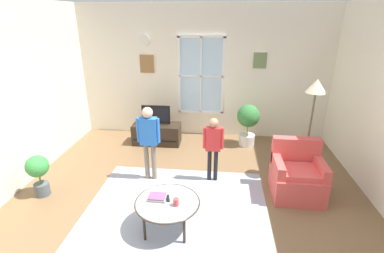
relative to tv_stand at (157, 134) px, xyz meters
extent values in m
cube|color=brown|center=(0.96, -2.49, -0.24)|extent=(6.21, 6.86, 0.02)
cube|color=silver|center=(0.96, 0.70, 1.25)|extent=(5.61, 0.12, 2.96)
cube|color=silver|center=(0.93, 0.63, 1.19)|extent=(0.99, 0.02, 1.71)
cube|color=white|center=(0.93, 0.61, 2.04)|extent=(1.05, 0.04, 0.06)
cube|color=white|center=(0.93, 0.61, 0.33)|extent=(1.05, 0.04, 0.06)
cube|color=white|center=(0.43, 0.61, 1.19)|extent=(0.06, 0.04, 1.71)
cube|color=white|center=(1.42, 0.61, 1.19)|extent=(0.06, 0.04, 1.71)
cube|color=white|center=(0.93, 0.61, 1.19)|extent=(0.03, 0.04, 1.71)
cube|color=white|center=(0.93, 0.61, 1.19)|extent=(0.99, 0.04, 0.03)
cube|color=olive|center=(-0.30, 0.62, 1.44)|extent=(0.32, 0.03, 0.40)
cube|color=#667A4C|center=(2.20, 0.62, 1.56)|extent=(0.28, 0.03, 0.34)
cylinder|color=silver|center=(-0.33, 0.61, 1.96)|extent=(0.24, 0.04, 0.24)
cube|color=#999EAD|center=(0.80, -2.24, -0.22)|extent=(2.68, 2.20, 0.01)
cube|color=#2D2319|center=(0.00, 0.00, 0.00)|extent=(1.04, 0.45, 0.45)
cube|color=black|center=(0.00, -0.23, -0.07)|extent=(0.94, 0.02, 0.02)
cylinder|color=#4C4C4C|center=(0.00, 0.00, 0.25)|extent=(0.08, 0.08, 0.05)
cube|color=black|center=(0.00, 0.00, 0.46)|extent=(0.62, 0.05, 0.40)
cube|color=black|center=(0.00, -0.03, 0.46)|extent=(0.58, 0.01, 0.36)
cube|color=#D14C47|center=(2.64, -1.73, -0.02)|extent=(0.76, 0.72, 0.42)
cube|color=#D14C47|center=(2.64, -1.43, 0.42)|extent=(0.76, 0.16, 0.45)
cube|color=#D14C47|center=(2.32, -1.73, 0.29)|extent=(0.12, 0.65, 0.20)
cube|color=#D14C47|center=(2.96, -1.73, 0.29)|extent=(0.12, 0.65, 0.20)
cube|color=#E1524D|center=(2.64, -1.78, 0.23)|extent=(0.61, 0.50, 0.08)
cylinder|color=#99B2B7|center=(0.75, -2.69, 0.19)|extent=(0.84, 0.84, 0.02)
torus|color=#3F3328|center=(0.75, -2.69, 0.19)|extent=(0.86, 0.86, 0.02)
cylinder|color=#33281E|center=(0.49, -2.43, -0.02)|extent=(0.04, 0.04, 0.40)
cylinder|color=#33281E|center=(1.00, -2.43, -0.02)|extent=(0.04, 0.04, 0.40)
cylinder|color=#33281E|center=(0.49, -2.94, -0.02)|extent=(0.04, 0.04, 0.40)
cylinder|color=#33281E|center=(1.00, -2.94, -0.02)|extent=(0.04, 0.04, 0.40)
cube|color=#989888|center=(0.60, -2.64, 0.21)|extent=(0.24, 0.19, 0.03)
cube|color=#8C487C|center=(0.60, -2.64, 0.23)|extent=(0.22, 0.18, 0.02)
cylinder|color=#BF3F3F|center=(0.87, -2.75, 0.25)|extent=(0.08, 0.08, 0.10)
cube|color=black|center=(0.74, -2.63, 0.20)|extent=(0.08, 0.15, 0.02)
cylinder|color=#726656|center=(0.16, -1.47, 0.11)|extent=(0.08, 0.08, 0.67)
cylinder|color=#726656|center=(0.28, -1.47, 0.11)|extent=(0.08, 0.08, 0.67)
cube|color=blue|center=(0.22, -1.47, 0.67)|extent=(0.29, 0.15, 0.47)
sphere|color=#D8AD8C|center=(0.22, -1.47, 1.00)|extent=(0.18, 0.18, 0.18)
cylinder|color=blue|center=(0.05, -1.49, 0.70)|extent=(0.06, 0.06, 0.42)
cylinder|color=blue|center=(0.39, -1.49, 0.70)|extent=(0.06, 0.06, 0.42)
cylinder|color=black|center=(1.24, -1.41, 0.06)|extent=(0.07, 0.07, 0.58)
cylinder|color=black|center=(1.35, -1.41, 0.06)|extent=(0.07, 0.07, 0.58)
cube|color=red|center=(1.29, -1.41, 0.56)|extent=(0.25, 0.13, 0.41)
sphere|color=#A87A5B|center=(1.29, -1.41, 0.84)|extent=(0.16, 0.16, 0.16)
cylinder|color=red|center=(1.15, -1.43, 0.58)|extent=(0.05, 0.05, 0.37)
cylinder|color=red|center=(1.44, -1.43, 0.58)|extent=(0.05, 0.05, 0.37)
cylinder|color=silver|center=(1.99, 0.12, -0.10)|extent=(0.34, 0.34, 0.24)
cylinder|color=#4C7238|center=(1.99, 0.12, 0.11)|extent=(0.02, 0.02, 0.19)
sphere|color=#337739|center=(1.99, 0.12, 0.45)|extent=(0.49, 0.49, 0.49)
cylinder|color=#4C565B|center=(-1.40, -2.14, -0.12)|extent=(0.23, 0.23, 0.21)
cylinder|color=#4C7238|center=(-1.40, -2.14, 0.05)|extent=(0.02, 0.02, 0.14)
sphere|color=#378F41|center=(-1.40, -2.14, 0.29)|extent=(0.35, 0.35, 0.35)
cylinder|color=black|center=(2.89, -1.16, -0.21)|extent=(0.26, 0.26, 0.03)
cylinder|color=brown|center=(2.89, -1.16, 0.55)|extent=(0.03, 0.03, 1.56)
cone|color=beige|center=(2.89, -1.16, 1.43)|extent=(0.32, 0.32, 0.22)
camera|label=1|loc=(1.40, -5.75, 2.48)|focal=26.73mm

